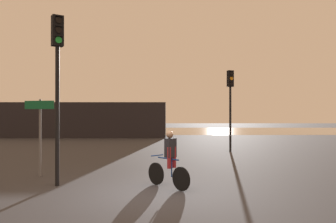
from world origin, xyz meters
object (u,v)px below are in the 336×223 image
at_px(traffic_light_near_left, 57,69).
at_px(traffic_light_far_right, 230,95).
at_px(cyclist, 170,159).
at_px(direction_sign_post, 40,126).
at_px(distant_building, 83,120).

height_order(traffic_light_near_left, traffic_light_far_right, traffic_light_near_left).
bearing_deg(cyclist, traffic_light_near_left, 132.04).
distance_m(direction_sign_post, cyclist, 4.77).
relative_size(traffic_light_near_left, cyclist, 3.09).
xyz_separation_m(traffic_light_near_left, direction_sign_post, (-1.07, 1.43, -1.75)).
xyz_separation_m(distant_building, cyclist, (7.65, -20.52, -0.71)).
relative_size(traffic_light_near_left, traffic_light_far_right, 1.11).
height_order(direction_sign_post, cyclist, direction_sign_post).
xyz_separation_m(distant_building, traffic_light_far_right, (11.11, -11.75, 1.59)).
bearing_deg(distant_building, direction_sign_post, -80.05).
distance_m(traffic_light_far_right, direction_sign_post, 10.61).
distance_m(distant_building, cyclist, 21.91).
distance_m(traffic_light_near_left, traffic_light_far_right, 10.83).
height_order(distant_building, traffic_light_near_left, traffic_light_near_left).
distance_m(traffic_light_near_left, direction_sign_post, 2.50).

